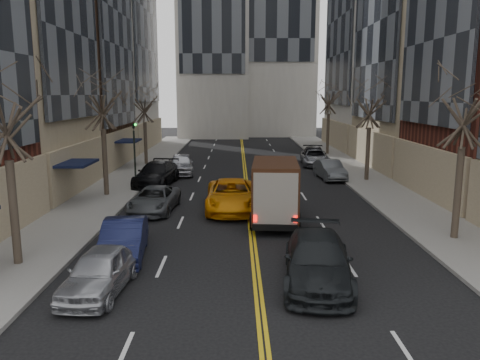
% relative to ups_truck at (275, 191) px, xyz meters
% --- Properties ---
extents(sidewalk_left, '(4.00, 66.00, 0.15)m').
position_rel_ups_truck_xyz_m(sidewalk_left, '(-10.20, 12.87, -1.49)').
color(sidewalk_left, slate).
rests_on(sidewalk_left, ground).
extents(sidewalk_right, '(4.00, 66.00, 0.15)m').
position_rel_ups_truck_xyz_m(sidewalk_right, '(7.80, 12.87, -1.49)').
color(sidewalk_right, slate).
rests_on(sidewalk_right, ground).
extents(tree_lf_near, '(3.20, 3.20, 8.41)m').
position_rel_ups_truck_xyz_m(tree_lf_near, '(-10.00, -6.13, 4.67)').
color(tree_lf_near, '#382D23').
rests_on(tree_lf_near, sidewalk_left).
extents(tree_lf_mid, '(3.20, 3.20, 8.91)m').
position_rel_ups_truck_xyz_m(tree_lf_mid, '(-10.00, 5.87, 5.03)').
color(tree_lf_mid, '#382D23').
rests_on(tree_lf_mid, sidewalk_left).
extents(tree_lf_far, '(3.20, 3.20, 8.12)m').
position_rel_ups_truck_xyz_m(tree_lf_far, '(-10.00, 18.87, 4.46)').
color(tree_lf_far, '#382D23').
rests_on(tree_lf_far, sidewalk_left).
extents(tree_rt_near, '(3.20, 3.20, 8.71)m').
position_rel_ups_truck_xyz_m(tree_rt_near, '(7.60, -3.13, 4.89)').
color(tree_rt_near, '#382D23').
rests_on(tree_rt_near, sidewalk_right).
extents(tree_rt_mid, '(3.20, 3.20, 8.32)m').
position_rel_ups_truck_xyz_m(tree_rt_mid, '(7.60, 10.87, 4.60)').
color(tree_rt_mid, '#382D23').
rests_on(tree_rt_mid, sidewalk_right).
extents(tree_rt_far, '(3.20, 3.20, 9.11)m').
position_rel_ups_truck_xyz_m(tree_rt_far, '(7.60, 25.87, 5.17)').
color(tree_rt_far, '#382D23').
rests_on(tree_rt_far, sidewalk_right).
extents(traffic_signal, '(0.29, 0.26, 4.70)m').
position_rel_ups_truck_xyz_m(traffic_signal, '(-8.60, 7.87, 1.25)').
color(traffic_signal, black).
rests_on(traffic_signal, sidewalk_left).
extents(ups_truck, '(2.64, 5.82, 3.11)m').
position_rel_ups_truck_xyz_m(ups_truck, '(0.00, 0.00, 0.00)').
color(ups_truck, black).
rests_on(ups_truck, ground).
extents(observer_sedan, '(2.88, 5.67, 1.58)m').
position_rel_ups_truck_xyz_m(observer_sedan, '(0.83, -7.69, -0.78)').
color(observer_sedan, black).
rests_on(observer_sedan, ground).
extents(taxi, '(2.83, 5.96, 1.64)m').
position_rel_ups_truck_xyz_m(taxi, '(-2.18, 2.38, -0.74)').
color(taxi, orange).
rests_on(taxi, ground).
extents(pedestrian, '(0.57, 0.72, 1.72)m').
position_rel_ups_truck_xyz_m(pedestrian, '(-0.89, 3.95, -0.71)').
color(pedestrian, black).
rests_on(pedestrian, ground).
extents(parked_lf_a, '(2.00, 4.28, 1.42)m').
position_rel_ups_truck_xyz_m(parked_lf_a, '(-6.30, -8.42, -0.86)').
color(parked_lf_a, '#B1B3B9').
rests_on(parked_lf_a, ground).
extents(parked_lf_b, '(2.04, 4.63, 1.48)m').
position_rel_ups_truck_xyz_m(parked_lf_b, '(-6.30, -5.20, -0.83)').
color(parked_lf_b, '#12173A').
rests_on(parked_lf_b, ground).
extents(parked_lf_c, '(2.55, 4.90, 1.32)m').
position_rel_ups_truck_xyz_m(parked_lf_c, '(-6.38, 2.12, -0.91)').
color(parked_lf_c, '#474A4F').
rests_on(parked_lf_c, ground).
extents(parked_lf_d, '(2.93, 5.81, 1.62)m').
position_rel_ups_truck_xyz_m(parked_lf_d, '(-7.50, 9.53, -0.76)').
color(parked_lf_d, black).
rests_on(parked_lf_d, ground).
extents(parked_lf_e, '(2.35, 4.97, 1.64)m').
position_rel_ups_truck_xyz_m(parked_lf_e, '(-6.30, 14.11, -0.75)').
color(parked_lf_e, '#B8BAC1').
rests_on(parked_lf_e, ground).
extents(parked_rt_a, '(1.91, 4.49, 1.44)m').
position_rel_ups_truck_xyz_m(parked_rt_a, '(5.10, 11.85, -0.85)').
color(parked_rt_a, '#494D51').
rests_on(parked_rt_a, ground).
extents(parked_rt_b, '(2.76, 5.30, 1.43)m').
position_rel_ups_truck_xyz_m(parked_rt_b, '(5.10, 18.67, -0.85)').
color(parked_rt_b, '#9E9FA5').
rests_on(parked_rt_b, ground).
extents(parked_rt_c, '(2.76, 5.55, 1.55)m').
position_rel_ups_truck_xyz_m(parked_rt_c, '(5.10, 19.29, -0.79)').
color(parked_rt_c, black).
rests_on(parked_rt_c, ground).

